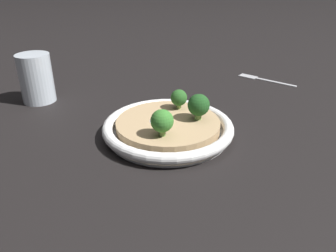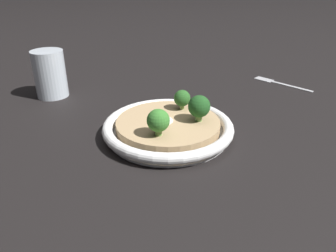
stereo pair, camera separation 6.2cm
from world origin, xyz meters
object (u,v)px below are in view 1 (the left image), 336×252
Objects in this scene: broccoli_back_left at (199,105)px; broccoli_front_left at (179,98)px; fork_utensil at (261,79)px; risotto_bowl at (168,127)px; broccoli_back_right at (162,121)px; drinking_glass at (36,78)px.

broccoli_back_left is 1.25× the size of broccoli_front_left.
broccoli_front_left is at bearing 87.40° from fork_utensil.
risotto_bowl is 5.22× the size of broccoli_back_right.
broccoli_front_left is 0.37m from fork_utensil.
broccoli_back_right reaches higher than broccoli_front_left.
risotto_bowl is at bearing 90.35° from fork_utensil.
risotto_bowl is at bearing 121.44° from drinking_glass.
broccoli_back_left reaches higher than fork_utensil.
broccoli_back_right is at bearing 51.32° from risotto_bowl.
broccoli_back_left reaches higher than risotto_bowl.
drinking_glass reaches higher than broccoli_front_left.
drinking_glass is (0.18, -0.30, 0.04)m from risotto_bowl.
drinking_glass is at bearing -48.38° from broccoli_front_left.
broccoli_back_right is 0.30× the size of fork_utensil.
broccoli_back_left is 0.44× the size of drinking_glass.
fork_utensil is (-0.43, -0.21, -0.06)m from broccoli_back_right.
risotto_bowl is 4.98× the size of broccoli_back_left.
drinking_glass is 0.71× the size of fork_utensil.
drinking_glass is at bearing -67.07° from broccoli_back_right.
drinking_glass is at bearing 54.29° from fork_utensil.
drinking_glass reaches higher than broccoli_back_right.
fork_utensil is at bearing -151.14° from broccoli_back_left.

